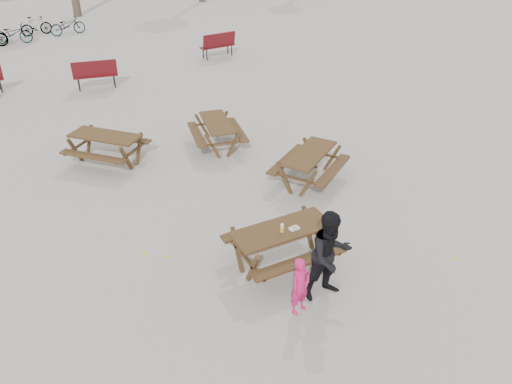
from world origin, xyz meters
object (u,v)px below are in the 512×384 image
main_picnic_table (282,237)px  adult (330,256)px  picnic_table_far (217,134)px  child (300,286)px  picnic_table_east (309,167)px  picnic_table_north (107,149)px  food_tray (294,228)px  soda_bottle (282,228)px

main_picnic_table → adult: adult is taller
main_picnic_table → picnic_table_far: (1.01, 5.14, -0.23)m
child → picnic_table_far: size_ratio=0.62×
picnic_table_east → picnic_table_north: picnic_table_north is taller
food_tray → main_picnic_table: bearing=145.8°
food_tray → child: 1.23m
picnic_table_north → child: bearing=-30.8°
food_tray → picnic_table_east: bearing=51.8°
food_tray → picnic_table_north: bearing=109.4°
food_tray → child: child is taller
picnic_table_east → adult: bearing=-152.0°
adult → picnic_table_far: size_ratio=0.98×
soda_bottle → main_picnic_table: bearing=55.0°
child → adult: size_ratio=0.64×
adult → picnic_table_far: 6.27m
main_picnic_table → child: bearing=-106.9°
food_tray → picnic_table_far: bearing=80.9°
food_tray → soda_bottle: bearing=171.1°
food_tray → adult: 0.96m
main_picnic_table → soda_bottle: soda_bottle is taller
picnic_table_east → picnic_table_north: (-3.95, 3.18, 0.01)m
soda_bottle → picnic_table_north: soda_bottle is taller
soda_bottle → child: bearing=-105.4°
food_tray → picnic_table_far: size_ratio=0.11×
soda_bottle → picnic_table_far: bearing=78.4°
soda_bottle → adult: size_ratio=0.10×
adult → picnic_table_north: size_ratio=0.92×
child → picnic_table_east: 4.35m
main_picnic_table → adult: (0.27, -1.07, 0.22)m
main_picnic_table → picnic_table_far: bearing=78.8°
adult → picnic_table_north: adult is taller
main_picnic_table → picnic_table_far: 5.24m
picnic_table_east → picnic_table_north: bearing=107.6°
main_picnic_table → soda_bottle: (-0.06, -0.08, 0.26)m
soda_bottle → adult: bearing=-72.0°
food_tray → picnic_table_north: food_tray is taller
adult → main_picnic_table: bearing=105.8°
child → picnic_table_north: size_ratio=0.59×
adult → picnic_table_east: 3.94m
food_tray → picnic_table_east: food_tray is taller
main_picnic_table → adult: bearing=-76.0°
main_picnic_table → picnic_table_north: (-1.82, 5.55, -0.21)m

